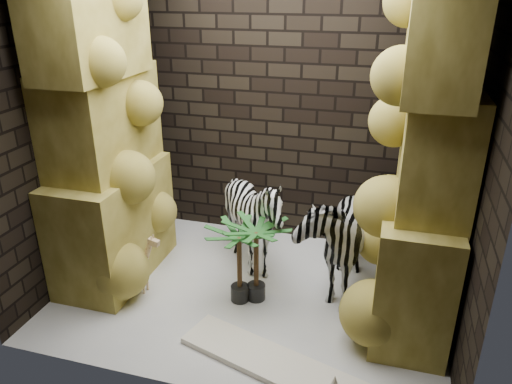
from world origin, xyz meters
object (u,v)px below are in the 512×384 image
(zebra_left, at_px, (254,225))
(giraffe_toy, at_px, (135,261))
(palm_front, at_px, (256,262))
(zebra_right, at_px, (335,226))
(surfboard, at_px, (271,363))
(palm_back, at_px, (239,265))

(zebra_left, relative_size, giraffe_toy, 1.72)
(palm_front, bearing_deg, zebra_left, 108.73)
(zebra_right, bearing_deg, surfboard, -103.75)
(giraffe_toy, relative_size, surfboard, 0.43)
(zebra_right, xyz_separation_m, giraffe_toy, (-1.77, -0.59, -0.32))
(giraffe_toy, distance_m, palm_back, 1.00)
(palm_front, bearing_deg, giraffe_toy, -171.08)
(zebra_right, distance_m, palm_front, 0.81)
(giraffe_toy, height_order, surfboard, giraffe_toy)
(zebra_right, xyz_separation_m, palm_front, (-0.65, -0.42, -0.25))
(zebra_right, relative_size, giraffe_toy, 2.00)
(giraffe_toy, height_order, palm_back, palm_back)
(zebra_right, bearing_deg, palm_back, -148.58)
(zebra_left, bearing_deg, zebra_right, -0.92)
(giraffe_toy, relative_size, palm_back, 0.86)
(zebra_left, bearing_deg, giraffe_toy, -140.89)
(surfboard, bearing_deg, giraffe_toy, 173.79)
(zebra_left, distance_m, palm_back, 0.57)
(zebra_right, distance_m, giraffe_toy, 1.90)
(zebra_left, bearing_deg, palm_front, -66.93)
(surfboard, bearing_deg, zebra_right, 92.83)
(palm_front, relative_size, surfboard, 0.53)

